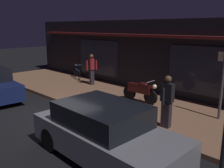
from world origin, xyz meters
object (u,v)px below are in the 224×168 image
(person_bystander, at_px, (167,101))
(sign_post, at_px, (223,80))
(motorcycle, at_px, (140,90))
(bicycle_parked, at_px, (77,73))
(parked_car_far, at_px, (105,132))
(person_photographer, at_px, (92,69))

(person_bystander, height_order, sign_post, sign_post)
(motorcycle, height_order, sign_post, sign_post)
(bicycle_parked, relative_size, sign_post, 0.63)
(sign_post, xyz_separation_m, parked_car_far, (-1.12, -4.39, -0.81))
(person_bystander, bearing_deg, parked_car_far, -94.69)
(motorcycle, relative_size, sign_post, 0.71)
(person_photographer, height_order, parked_car_far, person_photographer)
(motorcycle, height_order, parked_car_far, parked_car_far)
(person_bystander, height_order, parked_car_far, person_bystander)
(bicycle_parked, xyz_separation_m, person_bystander, (7.96, -2.55, 0.52))
(bicycle_parked, bearing_deg, person_bystander, -17.73)
(person_photographer, xyz_separation_m, person_bystander, (6.13, -2.18, 0.00))
(bicycle_parked, xyz_separation_m, person_photographer, (1.83, -0.37, 0.52))
(person_photographer, relative_size, sign_post, 0.70)
(motorcycle, height_order, bicycle_parked, motorcycle)
(person_bystander, bearing_deg, sign_post, 64.30)
(sign_post, bearing_deg, person_bystander, -115.70)
(bicycle_parked, bearing_deg, motorcycle, -9.98)
(sign_post, bearing_deg, motorcycle, -173.38)
(parked_car_far, bearing_deg, motorcycle, 116.90)
(person_bystander, bearing_deg, person_photographer, 160.42)
(bicycle_parked, relative_size, parked_car_far, 0.37)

